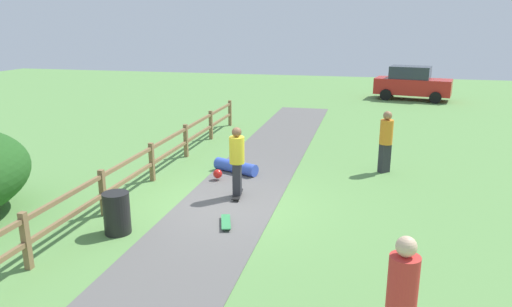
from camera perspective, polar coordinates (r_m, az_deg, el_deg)
The scene contains 10 objects.
ground_plane at distance 11.77m, azimuth -3.43°, elevation -6.16°, with size 60.00×60.00×0.00m, color #60934C.
asphalt_path at distance 11.76m, azimuth -3.43°, elevation -6.12°, with size 2.40×28.00×0.02m, color #605E5B.
wooden_fence at distance 12.52m, azimuth -14.95°, elevation -2.10°, with size 0.12×18.12×1.10m.
trash_bin at distance 10.50m, azimuth -16.36°, elevation -6.88°, with size 0.56×0.56×0.90m, color black.
skater_riding at distance 11.90m, azimuth -2.30°, elevation -0.62°, with size 0.43×0.82×1.82m.
skater_fallen at distance 14.03m, azimuth -2.63°, elevation -1.68°, with size 1.45×1.33×0.36m.
skateboard_loose at distance 10.59m, azimuth -3.63°, elevation -8.20°, with size 0.44×0.82×0.08m.
bystander_red at distance 6.43m, azimuth 17.09°, elevation -16.17°, with size 0.52×0.52×1.85m.
bystander_orange at distance 14.49m, azimuth 15.33°, elevation 1.73°, with size 0.54×0.54×1.85m.
parked_car_red at distance 29.16m, azimuth 18.23°, elevation 8.04°, with size 4.45×2.61×1.92m.
Camera 1 is at (3.23, -10.46, 4.32)m, focal length 33.32 mm.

